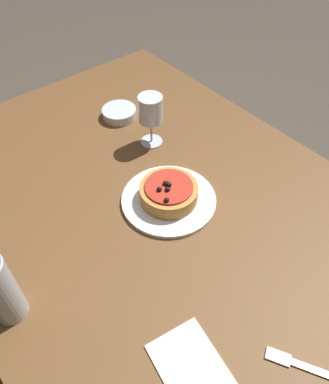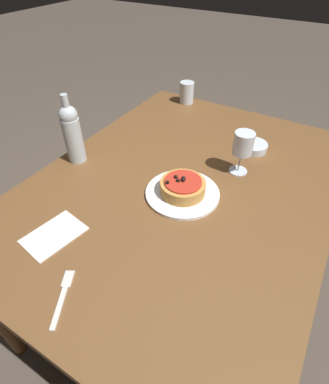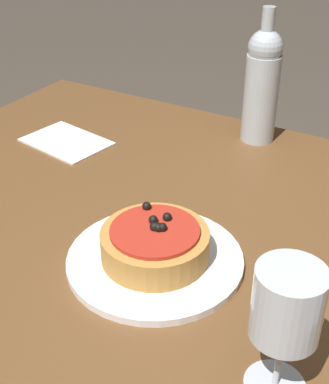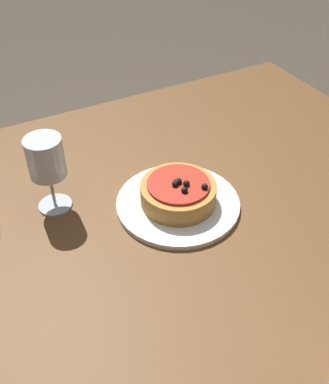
{
  "view_description": "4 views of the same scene",
  "coord_description": "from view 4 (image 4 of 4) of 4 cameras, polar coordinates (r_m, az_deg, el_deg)",
  "views": [
    {
      "loc": [
        -0.6,
        0.42,
        1.53
      ],
      "look_at": [
        -0.09,
        0.01,
        0.82
      ],
      "focal_mm": 35.0,
      "sensor_mm": 36.0,
      "label": 1
    },
    {
      "loc": [
        -0.8,
        -0.39,
        1.45
      ],
      "look_at": [
        -0.11,
        0.02,
        0.75
      ],
      "focal_mm": 28.0,
      "sensor_mm": 36.0,
      "label": 2
    },
    {
      "loc": [
        0.27,
        -0.57,
        1.25
      ],
      "look_at": [
        -0.08,
        0.02,
        0.82
      ],
      "focal_mm": 50.0,
      "sensor_mm": 36.0,
      "label": 3
    },
    {
      "loc": [
        0.3,
        0.6,
        1.38
      ],
      "look_at": [
        -0.01,
        0.02,
        0.83
      ],
      "focal_mm": 42.0,
      "sensor_mm": 36.0,
      "label": 4
    }
  ],
  "objects": [
    {
      "name": "dining_table",
      "position": [
        0.99,
        -0.8,
        -7.22
      ],
      "size": [
        1.41,
        1.06,
        0.73
      ],
      "color": "brown",
      "rests_on": "ground_plane"
    },
    {
      "name": "dinner_plate",
      "position": [
        0.97,
        1.72,
        -1.45
      ],
      "size": [
        0.27,
        0.27,
        0.01
      ],
      "color": "white",
      "rests_on": "dining_table"
    },
    {
      "name": "pizza",
      "position": [
        0.95,
        1.76,
        -0.06
      ],
      "size": [
        0.16,
        0.16,
        0.06
      ],
      "color": "#BC843D",
      "rests_on": "dinner_plate"
    },
    {
      "name": "wine_glass",
      "position": [
        0.93,
        -14.82,
        3.94
      ],
      "size": [
        0.08,
        0.08,
        0.17
      ],
      "color": "silver",
      "rests_on": "dining_table"
    }
  ]
}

